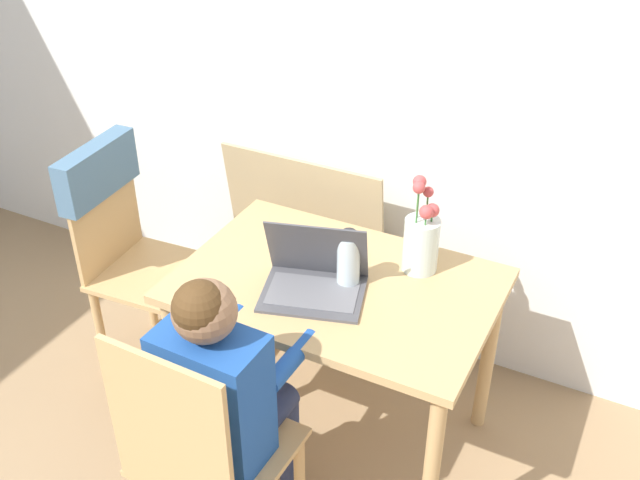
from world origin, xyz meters
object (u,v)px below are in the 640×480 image
chair_occupied (203,458)px  laptop (315,275)px  flower_vase (422,239)px  person_seated (224,386)px  water_bottle (349,260)px  chair_spare (121,224)px

chair_occupied → laptop: bearing=-93.6°
chair_occupied → laptop: (0.05, 0.59, 0.28)m
flower_vase → laptop: bearing=-134.5°
person_seated → laptop: 0.48m
chair_occupied → flower_vase: bearing=-108.5°
flower_vase → water_bottle: 0.26m
person_seated → water_bottle: (0.13, 0.54, 0.15)m
chair_occupied → water_bottle: chair_occupied is taller
chair_spare → flower_vase: flower_vase is taller
chair_spare → laptop: chair_spare is taller
person_seated → laptop: person_seated is taller
water_bottle → chair_spare: bearing=177.8°
water_bottle → flower_vase: bearing=46.8°
laptop → water_bottle: 0.12m
laptop → flower_vase: flower_vase is taller
chair_spare → person_seated: 1.03m
chair_occupied → water_bottle: (0.13, 0.66, 0.32)m
person_seated → water_bottle: 0.57m
chair_occupied → water_bottle: 0.75m
water_bottle → chair_occupied: bearing=-101.4°
person_seated → laptop: bearing=-94.5°
water_bottle → person_seated: bearing=-103.7°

